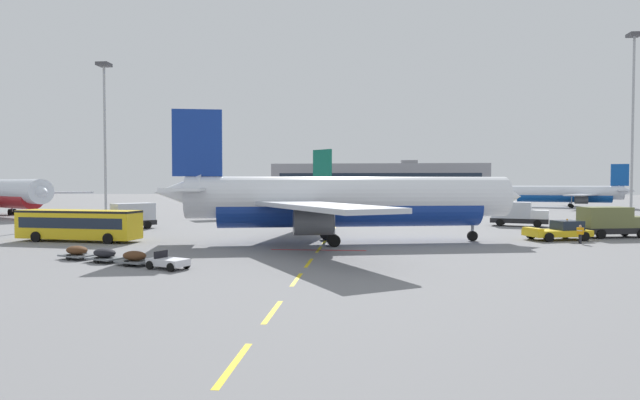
# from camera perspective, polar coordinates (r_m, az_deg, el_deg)

# --- Properties ---
(ground) EXTENTS (400.00, 400.00, 0.00)m
(ground) POSITION_cam_1_polar(r_m,az_deg,el_deg) (63.05, 21.86, -3.34)
(ground) COLOR slate
(apron_paint_markings) EXTENTS (8.00, 96.46, 0.01)m
(apron_paint_markings) POSITION_cam_1_polar(r_m,az_deg,el_deg) (58.58, 1.32, -3.59)
(apron_paint_markings) COLOR yellow
(apron_paint_markings) RESTS_ON ground
(airliner_foreground) EXTENTS (34.61, 33.86, 12.20)m
(airliner_foreground) POSITION_cam_1_polar(r_m,az_deg,el_deg) (47.61, 2.76, -0.08)
(airliner_foreground) COLOR white
(airliner_foreground) RESTS_ON ground
(pushback_tug) EXTENTS (6.55, 4.40, 2.08)m
(pushback_tug) POSITION_cam_1_polar(r_m,az_deg,el_deg) (55.53, 25.15, -3.13)
(pushback_tug) COLOR yellow
(pushback_tug) RESTS_ON ground
(airliner_mid_left) EXTENTS (27.80, 26.99, 9.91)m
(airliner_mid_left) POSITION_cam_1_polar(r_m,az_deg,el_deg) (130.74, 25.70, 0.64)
(airliner_mid_left) COLOR silver
(airliner_mid_left) RESTS_ON ground
(airliner_far_right) EXTENTS (27.34, 25.15, 10.90)m
(airliner_far_right) POSITION_cam_1_polar(r_m,az_deg,el_deg) (89.50, -5.15, 0.55)
(airliner_far_right) COLOR silver
(airliner_far_right) RESTS_ON ground
(apron_shuttle_bus) EXTENTS (12.26, 4.11, 3.00)m
(apron_shuttle_bus) POSITION_cam_1_polar(r_m,az_deg,el_deg) (54.15, -25.32, -2.35)
(apron_shuttle_bus) COLOR yellow
(apron_shuttle_bus) RESTS_ON ground
(catering_truck) EXTENTS (7.40, 4.65, 3.14)m
(catering_truck) POSITION_cam_1_polar(r_m,az_deg,el_deg) (71.23, 21.16, -1.42)
(catering_truck) COLOR black
(catering_truck) RESTS_ON ground
(fuel_service_truck) EXTENTS (7.36, 3.89, 3.14)m
(fuel_service_truck) POSITION_cam_1_polar(r_m,az_deg,el_deg) (60.51, 29.75, -2.10)
(fuel_service_truck) COLOR black
(fuel_service_truck) RESTS_ON ground
(ground_power_truck) EXTENTS (6.32, 6.91, 3.14)m
(ground_power_truck) POSITION_cam_1_polar(r_m,az_deg,el_deg) (66.35, -20.72, -1.65)
(ground_power_truck) COLOR black
(ground_power_truck) RESTS_ON ground
(baggage_train) EXTENTS (11.24, 5.93, 1.14)m
(baggage_train) POSITION_cam_1_polar(r_m,az_deg,el_deg) (38.12, -21.47, -5.84)
(baggage_train) COLOR silver
(baggage_train) RESTS_ON ground
(ground_crew_worker) EXTENTS (0.53, 0.57, 1.74)m
(ground_crew_worker) POSITION_cam_1_polar(r_m,az_deg,el_deg) (52.88, 27.04, -3.30)
(ground_crew_worker) COLOR #232328
(ground_crew_worker) RESTS_ON ground
(apron_light_mast_near) EXTENTS (1.80, 1.80, 23.49)m
(apron_light_mast_near) POSITION_cam_1_polar(r_m,az_deg,el_deg) (83.36, -22.90, 8.01)
(apron_light_mast_near) COLOR slate
(apron_light_mast_near) RESTS_ON ground
(apron_light_mast_far) EXTENTS (1.80, 1.80, 28.22)m
(apron_light_mast_far) POSITION_cam_1_polar(r_m,az_deg,el_deg) (91.62, 31.55, 8.94)
(apron_light_mast_far) COLOR slate
(apron_light_mast_far) RESTS_ON ground
(terminal_satellite) EXTENTS (77.47, 26.83, 14.31)m
(terminal_satellite) POSITION_cam_1_polar(r_m,az_deg,el_deg) (195.36, 6.51, 2.08)
(terminal_satellite) COLOR gray
(terminal_satellite) RESTS_ON ground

